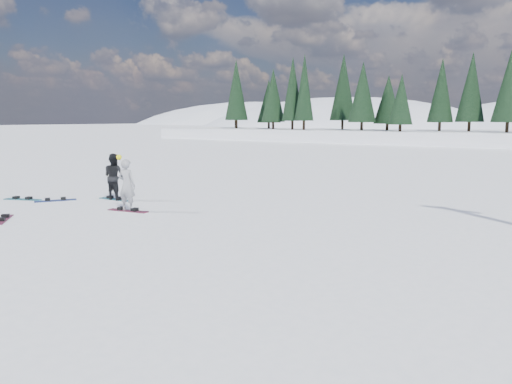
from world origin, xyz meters
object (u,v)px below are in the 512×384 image
snowboard_loose_a (56,201)px  snowboard_loose_b (3,220)px  snowboarder_woman (127,185)px  snowboard_loose_c (23,199)px  snowboarder_man (114,177)px

snowboard_loose_a → snowboard_loose_b: bearing=-116.8°
snowboarder_woman → snowboard_loose_c: size_ratio=1.28×
snowboarder_man → snowboard_loose_c: 3.68m
snowboard_loose_c → snowboard_loose_a: bearing=1.4°
snowboarder_woman → snowboarder_man: snowboarder_woman is taller
snowboarder_man → snowboard_loose_b: bearing=89.9°
snowboarder_woman → snowboarder_man: bearing=-42.2°
snowboarder_man → snowboard_loose_a: size_ratio=1.19×
snowboarder_woman → snowboard_loose_c: (-5.22, -0.70, -0.88)m
snowboarder_woman → snowboard_loose_b: 3.89m
snowboard_loose_a → snowboard_loose_c: same height
snowboard_loose_a → snowboard_loose_b: (1.90, -3.06, 0.00)m
snowboard_loose_b → snowboard_loose_a: bearing=163.2°
snowboarder_woman → snowboard_loose_c: snowboarder_woman is taller
snowboard_loose_c → snowboard_loose_b: 4.06m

